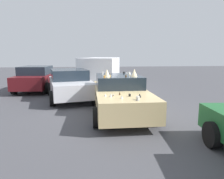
# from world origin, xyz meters

# --- Properties ---
(ground_plane) EXTENTS (60.00, 60.00, 0.00)m
(ground_plane) POSITION_xyz_m (0.00, 0.00, 0.00)
(ground_plane) COLOR #47474C
(art_car_decorated) EXTENTS (4.63, 2.07, 1.65)m
(art_car_decorated) POSITION_xyz_m (0.09, -0.00, 0.70)
(art_car_decorated) COLOR #D8BC7F
(art_car_decorated) RESTS_ON ground
(parked_van_row_back_center) EXTENTS (5.31, 3.06, 1.96)m
(parked_van_row_back_center) POSITION_xyz_m (6.24, 0.30, 1.11)
(parked_van_row_back_center) COLOR silver
(parked_van_row_back_center) RESTS_ON ground
(parked_sedan_far_left) EXTENTS (4.28, 2.16, 1.48)m
(parked_sedan_far_left) POSITION_xyz_m (5.58, 4.31, 0.75)
(parked_sedan_far_left) COLOR #5B1419
(parked_sedan_far_left) RESTS_ON ground
(parked_sedan_far_right) EXTENTS (4.43, 2.72, 1.43)m
(parked_sedan_far_right) POSITION_xyz_m (2.88, 2.08, 0.73)
(parked_sedan_far_right) COLOR silver
(parked_sedan_far_right) RESTS_ON ground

